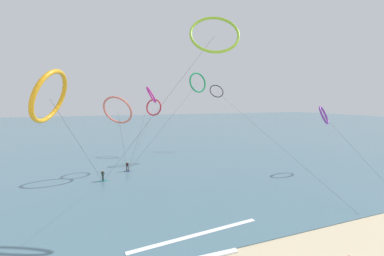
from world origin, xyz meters
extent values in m
cube|color=slate|center=(0.00, 108.03, 0.04)|extent=(400.00, 200.00, 0.08)
ellipsoid|color=navy|center=(-8.19, 33.33, 0.11)|extent=(1.40, 0.40, 0.06)
cylinder|color=black|center=(-8.33, 33.30, 0.54)|extent=(0.12, 0.12, 0.80)
cylinder|color=black|center=(-8.05, 33.36, 0.54)|extent=(0.12, 0.12, 0.80)
cube|color=black|center=(-8.19, 33.33, 1.25)|extent=(0.36, 0.27, 0.62)
sphere|color=tan|center=(-8.19, 33.33, 1.67)|extent=(0.22, 0.22, 0.22)
cylinder|color=black|center=(-8.40, 33.40, 1.30)|extent=(0.20, 0.51, 0.39)
cylinder|color=black|center=(-7.97, 33.50, 1.30)|extent=(0.20, 0.51, 0.39)
ellipsoid|color=teal|center=(-12.12, 29.43, 0.11)|extent=(1.40, 0.40, 0.06)
cylinder|color=#1E2823|center=(-12.05, 29.55, 0.54)|extent=(0.12, 0.12, 0.80)
cylinder|color=#1E2823|center=(-12.18, 29.31, 0.54)|extent=(0.12, 0.12, 0.80)
cube|color=#1E2823|center=(-12.12, 29.43, 1.25)|extent=(0.33, 0.38, 0.62)
sphere|color=tan|center=(-12.12, 29.43, 1.67)|extent=(0.22, 0.22, 0.22)
cylinder|color=#1E2823|center=(-12.01, 29.74, 1.30)|extent=(0.48, 0.32, 0.39)
cylinder|color=#1E2823|center=(-12.22, 29.36, 1.30)|extent=(0.48, 0.32, 0.39)
torus|color=black|center=(15.77, 47.84, 14.80)|extent=(3.86, 2.22, 3.42)
cylinder|color=#3F3F3F|center=(14.82, 28.15, 7.34)|extent=(1.93, 39.38, 14.69)
torus|color=purple|center=(24.87, 23.28, 9.74)|extent=(3.92, 3.37, 3.34)
cylinder|color=#3F3F3F|center=(25.57, 18.13, 4.79)|extent=(1.42, 10.30, 9.60)
torus|color=#EA7260|center=(-9.52, 32.17, 10.72)|extent=(5.62, 4.87, 4.64)
cylinder|color=#3F3F3F|center=(-8.86, 32.75, 5.28)|extent=(1.37, 1.20, 10.56)
torus|color=#199351|center=(7.08, 39.03, 16.11)|extent=(4.48, 2.40, 4.33)
cylinder|color=#3F3F3F|center=(-0.55, 36.18, 7.97)|extent=(15.29, 5.73, 15.96)
torus|color=#CC288E|center=(-3.51, 34.97, 13.32)|extent=(2.06, 3.42, 3.03)
cylinder|color=#3F3F3F|center=(-5.85, 34.15, 6.59)|extent=(4.71, 1.67, 13.18)
torus|color=red|center=(-0.96, 46.22, 10.80)|extent=(3.60, 3.16, 3.92)
cylinder|color=#3F3F3F|center=(-4.58, 39.78, 5.32)|extent=(7.25, 12.91, 10.66)
torus|color=#8CC62D|center=(-0.10, 15.69, 19.23)|extent=(6.12, 4.75, 4.65)
cylinder|color=#3F3F3F|center=(-6.11, 22.56, 9.55)|extent=(12.04, 13.77, 19.10)
torus|color=orange|center=(-16.19, 17.68, 12.61)|extent=(3.87, 5.86, 5.16)
cylinder|color=#3F3F3F|center=(-14.15, 23.56, 6.20)|extent=(4.10, 11.77, 12.41)
cube|color=white|center=(-3.85, 10.91, 0.06)|extent=(12.80, 1.65, 0.12)
camera|label=1|loc=(-11.20, -7.88, 12.14)|focal=22.06mm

